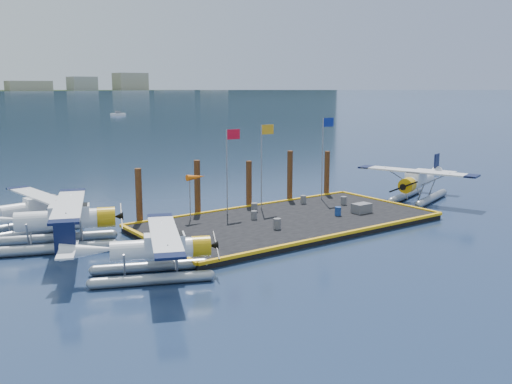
{
  "coord_description": "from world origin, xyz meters",
  "views": [
    {
      "loc": [
        -23.93,
        -29.59,
        9.49
      ],
      "look_at": [
        -1.28,
        2.0,
        2.13
      ],
      "focal_mm": 40.0,
      "sensor_mm": 36.0,
      "label": 1
    }
  ],
  "objects_px": {
    "flagpole_yellow": "(264,153)",
    "piling_4": "(327,175)",
    "seaplane_b": "(63,223)",
    "seaplane_d": "(417,183)",
    "seaplane_c": "(36,211)",
    "drum_4": "(303,199)",
    "piling_1": "(197,189)",
    "piling_3": "(290,178)",
    "flagpole_blue": "(324,146)",
    "windsock": "(196,178)",
    "drum_3": "(277,224)",
    "drum_2": "(344,201)",
    "drum_5": "(254,207)",
    "piling_2": "(249,186)",
    "crate": "(362,208)",
    "seaplane_a": "(158,252)",
    "drum_0": "(254,215)",
    "flagpole_red": "(229,158)",
    "piling_0": "(139,198)",
    "drum_1": "(338,211)"
  },
  "relations": [
    {
      "from": "seaplane_b",
      "to": "drum_3",
      "type": "bearing_deg",
      "value": 88.26
    },
    {
      "from": "flagpole_yellow",
      "to": "piling_4",
      "type": "relative_size",
      "value": 1.55
    },
    {
      "from": "seaplane_d",
      "to": "flagpole_yellow",
      "type": "bearing_deg",
      "value": 54.46
    },
    {
      "from": "seaplane_a",
      "to": "drum_5",
      "type": "distance_m",
      "value": 14.01
    },
    {
      "from": "drum_0",
      "to": "piling_3",
      "type": "distance_m",
      "value": 7.67
    },
    {
      "from": "flagpole_blue",
      "to": "piling_1",
      "type": "bearing_deg",
      "value": 171.49
    },
    {
      "from": "seaplane_b",
      "to": "drum_0",
      "type": "xyz_separation_m",
      "value": [
        12.37,
        -1.96,
        -0.85
      ]
    },
    {
      "from": "flagpole_blue",
      "to": "piling_4",
      "type": "bearing_deg",
      "value": 41.58
    },
    {
      "from": "drum_4",
      "to": "windsock",
      "type": "distance_m",
      "value": 9.63
    },
    {
      "from": "drum_5",
      "to": "piling_2",
      "type": "relative_size",
      "value": 0.17
    },
    {
      "from": "piling_0",
      "to": "crate",
      "type": "bearing_deg",
      "value": -25.98
    },
    {
      "from": "piling_0",
      "to": "windsock",
      "type": "bearing_deg",
      "value": -24.73
    },
    {
      "from": "seaplane_c",
      "to": "piling_4",
      "type": "bearing_deg",
      "value": 75.89
    },
    {
      "from": "drum_0",
      "to": "flagpole_blue",
      "type": "bearing_deg",
      "value": 15.66
    },
    {
      "from": "drum_0",
      "to": "drum_5",
      "type": "xyz_separation_m",
      "value": [
        1.33,
        1.83,
        0.04
      ]
    },
    {
      "from": "seaplane_a",
      "to": "crate",
      "type": "distance_m",
      "value": 17.98
    },
    {
      "from": "drum_1",
      "to": "crate",
      "type": "height_order",
      "value": "crate"
    },
    {
      "from": "drum_1",
      "to": "flagpole_yellow",
      "type": "distance_m",
      "value": 6.88
    },
    {
      "from": "piling_4",
      "to": "drum_5",
      "type": "bearing_deg",
      "value": -166.46
    },
    {
      "from": "piling_0",
      "to": "drum_0",
      "type": "bearing_deg",
      "value": -31.15
    },
    {
      "from": "flagpole_red",
      "to": "piling_1",
      "type": "relative_size",
      "value": 1.43
    },
    {
      "from": "piling_1",
      "to": "piling_4",
      "type": "bearing_deg",
      "value": 0.0
    },
    {
      "from": "drum_5",
      "to": "drum_0",
      "type": "bearing_deg",
      "value": -126.11
    },
    {
      "from": "drum_2",
      "to": "flagpole_yellow",
      "type": "relative_size",
      "value": 0.1
    },
    {
      "from": "piling_4",
      "to": "drum_2",
      "type": "bearing_deg",
      "value": -115.95
    },
    {
      "from": "piling_2",
      "to": "seaplane_a",
      "type": "bearing_deg",
      "value": -141.23
    },
    {
      "from": "seaplane_a",
      "to": "piling_0",
      "type": "distance_m",
      "value": 10.74
    },
    {
      "from": "drum_3",
      "to": "piling_1",
      "type": "xyz_separation_m",
      "value": [
        -1.77,
        7.04,
        1.36
      ]
    },
    {
      "from": "drum_5",
      "to": "piling_2",
      "type": "height_order",
      "value": "piling_2"
    },
    {
      "from": "seaplane_a",
      "to": "drum_3",
      "type": "bearing_deg",
      "value": 130.24
    },
    {
      "from": "seaplane_c",
      "to": "drum_5",
      "type": "distance_m",
      "value": 14.81
    },
    {
      "from": "piling_1",
      "to": "seaplane_c",
      "type": "bearing_deg",
      "value": 164.49
    },
    {
      "from": "crate",
      "to": "piling_4",
      "type": "relative_size",
      "value": 0.33
    },
    {
      "from": "seaplane_c",
      "to": "drum_4",
      "type": "distance_m",
      "value": 19.34
    },
    {
      "from": "seaplane_a",
      "to": "piling_3",
      "type": "xyz_separation_m",
      "value": [
        16.58,
        10.1,
        0.81
      ]
    },
    {
      "from": "drum_3",
      "to": "drum_4",
      "type": "bearing_deg",
      "value": 38.0
    },
    {
      "from": "drum_4",
      "to": "drum_5",
      "type": "bearing_deg",
      "value": -177.55
    },
    {
      "from": "seaplane_b",
      "to": "seaplane_d",
      "type": "bearing_deg",
      "value": 104.3
    },
    {
      "from": "seaplane_c",
      "to": "drum_1",
      "type": "xyz_separation_m",
      "value": [
        17.99,
        -9.48,
        -0.65
      ]
    },
    {
      "from": "seaplane_c",
      "to": "seaplane_d",
      "type": "relative_size",
      "value": 0.92
    },
    {
      "from": "piling_3",
      "to": "flagpole_red",
      "type": "bearing_deg",
      "value": -166.75
    },
    {
      "from": "piling_4",
      "to": "piling_2",
      "type": "bearing_deg",
      "value": 180.0
    },
    {
      "from": "drum_3",
      "to": "seaplane_a",
      "type": "bearing_deg",
      "value": -162.75
    },
    {
      "from": "seaplane_d",
      "to": "piling_2",
      "type": "relative_size",
      "value": 2.53
    },
    {
      "from": "windsock",
      "to": "piling_4",
      "type": "relative_size",
      "value": 0.78
    },
    {
      "from": "seaplane_b",
      "to": "piling_1",
      "type": "distance_m",
      "value": 10.47
    },
    {
      "from": "drum_5",
      "to": "piling_3",
      "type": "distance_m",
      "value": 5.68
    },
    {
      "from": "piling_1",
      "to": "piling_3",
      "type": "height_order",
      "value": "piling_3"
    },
    {
      "from": "seaplane_b",
      "to": "seaplane_d",
      "type": "xyz_separation_m",
      "value": [
        27.99,
        -3.21,
        -0.03
      ]
    },
    {
      "from": "seaplane_b",
      "to": "drum_3",
      "type": "xyz_separation_m",
      "value": [
        12.02,
        -5.0,
        -0.8
      ]
    }
  ]
}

